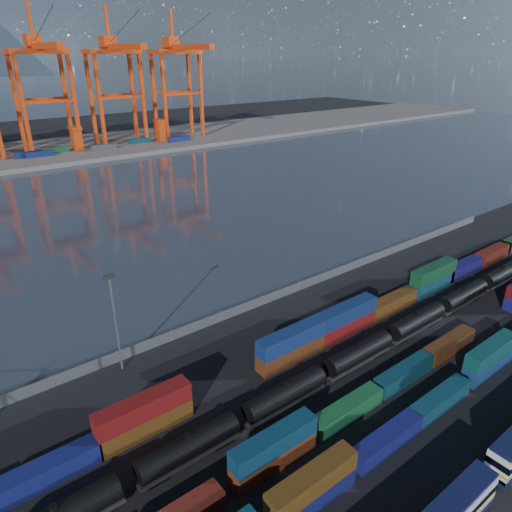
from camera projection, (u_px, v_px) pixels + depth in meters
ground at (374, 377)px, 70.51m from camera, size 700.00×700.00×0.00m
harbor_water at (114, 209)px, 146.42m from camera, size 700.00×700.00×0.00m
far_quay at (31, 154)px, 221.94m from camera, size 700.00×70.00×2.00m
container_row_south at (342, 469)px, 52.46m from camera, size 140.33×2.40×5.11m
container_row_mid at (374, 391)px, 65.13m from camera, size 127.74×2.42×5.15m
container_row_north at (347, 321)px, 81.18m from camera, size 142.29×2.62×5.59m
tanker_string at (389, 337)px, 76.90m from camera, size 122.28×2.96×4.23m
waterfront_fence at (262, 301)px, 90.35m from camera, size 160.12×0.12×2.20m
yard_light_mast at (115, 318)px, 68.79m from camera, size 1.60×0.40×16.60m
quay_containers at (12, 157)px, 204.36m from camera, size 172.58×10.99×2.60m
straddle_carriers at (27, 143)px, 210.53m from camera, size 140.00×7.00×11.10m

